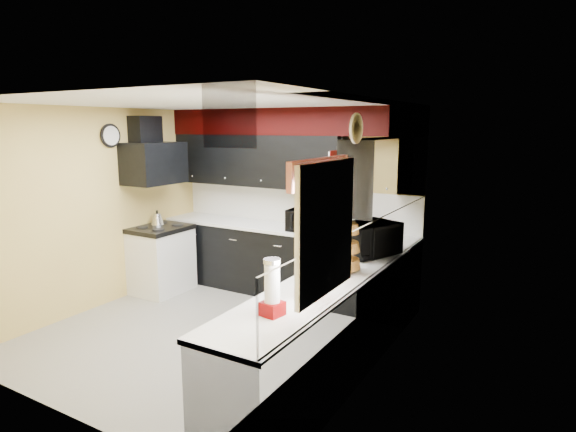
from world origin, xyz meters
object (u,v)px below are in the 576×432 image
object	(u,v)px
microwave	(369,239)
kettle	(157,219)
knife_block	(360,227)
utensil_crock	(326,227)
toaster_oven	(307,220)

from	to	relation	value
microwave	kettle	size ratio (longest dim) A/B	3.58
kettle	knife_block	bearing A→B (deg)	13.50
knife_block	kettle	bearing A→B (deg)	178.13
utensil_crock	knife_block	world-z (taller)	knife_block
toaster_oven	microwave	xyz separation A→B (m)	(1.10, -0.70, 0.03)
microwave	knife_block	bearing A→B (deg)	50.34
toaster_oven	knife_block	size ratio (longest dim) A/B	2.16
utensil_crock	kettle	world-z (taller)	utensil_crock
microwave	knife_block	distance (m)	0.88
toaster_oven	utensil_crock	xyz separation A→B (m)	(0.25, 0.03, -0.06)
microwave	toaster_oven	bearing A→B (deg)	80.29
toaster_oven	microwave	size ratio (longest dim) A/B	0.78
knife_block	kettle	size ratio (longest dim) A/B	1.29
utensil_crock	kettle	xyz separation A→B (m)	(-2.30, -0.61, -0.02)
utensil_crock	knife_block	xyz separation A→B (m)	(0.44, 0.05, 0.03)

